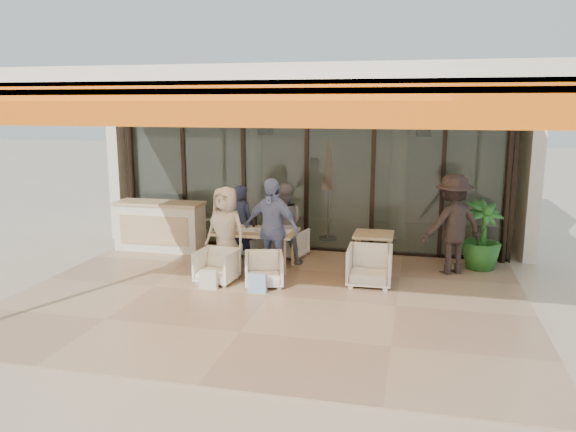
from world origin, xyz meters
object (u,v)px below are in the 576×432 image
dining_table (256,233)px  side_chair (370,264)px  chair_near_left (217,265)px  chair_far_right (290,242)px  host_counter (160,226)px  diner_grey (284,224)px  side_table (374,239)px  diner_periwinkle (271,229)px  potted_palm (482,236)px  chair_far_left (249,239)px  chair_near_right (264,268)px  standing_woman (453,225)px  diner_navy (242,223)px  diner_cream (226,231)px

dining_table → side_chair: size_ratio=1.99×
dining_table → chair_near_left: size_ratio=2.30×
dining_table → chair_far_right: size_ratio=2.32×
host_counter → dining_table: host_counter is taller
diner_grey → side_table: bearing=157.9°
host_counter → side_chair: bearing=-16.9°
side_table → diner_periwinkle: bearing=-158.2°
dining_table → potted_palm: bearing=12.7°
chair_far_right → potted_palm: potted_palm is taller
diner_grey → side_chair: diner_grey is taller
chair_far_left → chair_near_right: chair_near_right is taller
host_counter → side_table: host_counter is taller
chair_far_right → side_table: 1.89m
diner_periwinkle → diner_grey: bearing=105.2°
side_table → standing_woman: standing_woman is taller
side_chair → potted_palm: (1.92, 1.44, 0.27)m
diner_periwinkle → potted_palm: size_ratio=1.38×
chair_near_right → side_chair: size_ratio=0.86×
chair_far_right → chair_near_left: bearing=78.5°
potted_palm → diner_periwinkle: bearing=-159.3°
diner_grey → side_table: size_ratio=2.10×
chair_far_left → diner_periwinkle: bearing=131.8°
diner_navy → standing_woman: size_ratio=0.83×
chair_near_left → standing_woman: (3.93, 1.47, 0.58)m
host_counter → potted_palm: size_ratio=1.43×
dining_table → diner_cream: bearing=-132.3°
chair_near_right → potted_palm: bearing=10.4°
side_table → side_chair: 0.79m
diner_grey → standing_woman: standing_woman is taller
diner_navy → side_chair: size_ratio=2.00×
chair_near_right → diner_cream: 1.09m
chair_near_right → side_table: bearing=17.8°
dining_table → chair_far_right: dining_table is taller
diner_grey → diner_periwinkle: 0.91m
standing_woman → chair_near_right: bearing=-4.9°
side_chair → diner_navy: bearing=158.0°
diner_navy → standing_woman: bearing=-159.2°
chair_near_left → diner_periwinkle: diner_periwinkle is taller
chair_near_left → side_chair: (2.56, 0.44, 0.05)m
chair_near_right → diner_navy: diner_navy is taller
chair_near_left → diner_navy: (0.00, 1.40, 0.43)m
diner_periwinkle → side_table: (1.72, 0.69, -0.25)m
chair_far_right → diner_periwinkle: size_ratio=0.36×
standing_woman → diner_periwinkle: bearing=-12.9°
dining_table → diner_periwinkle: 0.66m
host_counter → diner_periwinkle: diner_periwinkle is taller
chair_far_right → side_chair: bearing=152.0°
host_counter → diner_cream: (1.91, -1.30, 0.27)m
chair_far_left → diner_cream: 1.48m
side_chair → diner_periwinkle: bearing=176.6°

